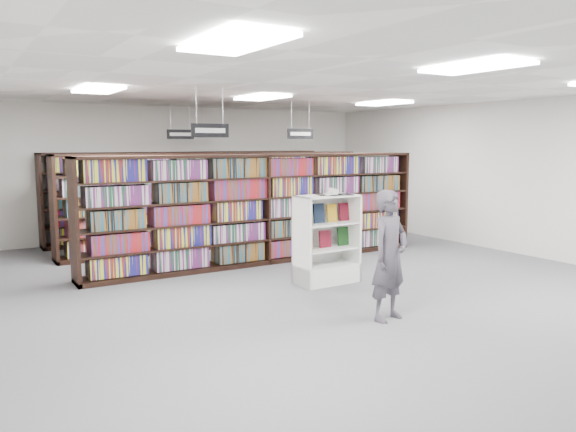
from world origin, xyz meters
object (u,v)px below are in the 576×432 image
bookshelf_row_near (263,209)px  open_book (334,193)px  endcap_display (325,254)px  shopper (390,256)px

bookshelf_row_near → open_book: size_ratio=10.84×
endcap_display → shopper: 2.14m
shopper → endcap_display: bearing=65.7°
bookshelf_row_near → endcap_display: bearing=-86.3°
open_book → shopper: 2.16m
bookshelf_row_near → open_book: bearing=-83.5°
bookshelf_row_near → shopper: bookshelf_row_near is taller
endcap_display → open_book: open_book is taller
endcap_display → open_book: bearing=-36.5°
open_book → shopper: bearing=-87.5°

